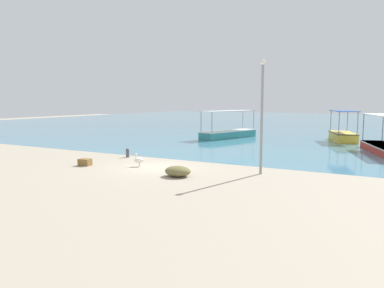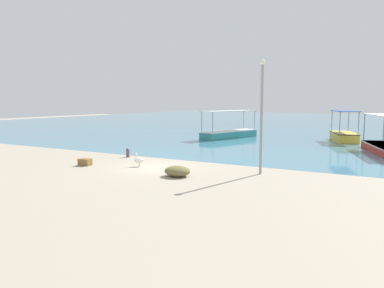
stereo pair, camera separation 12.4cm
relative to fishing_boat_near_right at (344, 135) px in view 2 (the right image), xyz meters
The scene contains 10 objects.
ground 21.48m from the fishing_boat_near_right, 111.19° to the right, with size 120.00×120.00×0.00m, color #A79A86.
harbor_water 29.04m from the fishing_boat_near_right, 105.50° to the left, with size 110.00×90.00×0.00m, color teal.
fishing_boat_near_right is the anchor object (origin of this frame).
fishing_boat_outer 7.60m from the fishing_boat_near_right, 61.13° to the right, with size 3.72×6.87×2.81m.
fishing_boat_far_right 11.00m from the fishing_boat_near_right, 167.18° to the right, with size 3.83×7.20×2.80m.
pelican 22.08m from the fishing_boat_near_right, 113.36° to the right, with size 0.78×0.46×0.80m.
lamp_post 19.21m from the fishing_boat_near_right, 95.25° to the right, with size 0.28×0.28×5.98m.
mooring_bollard 21.22m from the fishing_boat_near_right, 123.09° to the right, with size 0.24×0.24×0.63m.
net_pile 22.27m from the fishing_boat_near_right, 103.64° to the right, with size 1.38×1.17×0.54m, color olive.
cargo_crate 24.58m from the fishing_boat_near_right, 118.62° to the right, with size 0.71×0.50×0.41m, color olive.
Camera 2 is at (12.38, -17.74, 3.92)m, focal length 35.00 mm.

